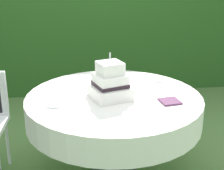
# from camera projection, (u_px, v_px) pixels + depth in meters

# --- Properties ---
(foliage_hedge) EXTENTS (6.54, 0.46, 2.24)m
(foliage_hedge) POSITION_uv_depth(u_px,v_px,m) (89.00, 13.00, 4.64)
(foliage_hedge) COLOR #28561E
(foliage_hedge) RESTS_ON ground_plane
(cake_table) EXTENTS (1.40, 1.40, 0.76)m
(cake_table) POSITION_uv_depth(u_px,v_px,m) (114.00, 109.00, 2.67)
(cake_table) COLOR #4C4C51
(cake_table) RESTS_ON ground_plane
(wedding_cake) EXTENTS (0.35, 0.36, 0.36)m
(wedding_cake) POSITION_uv_depth(u_px,v_px,m) (110.00, 84.00, 2.57)
(wedding_cake) COLOR white
(wedding_cake) RESTS_ON cake_table
(serving_plate_near) EXTENTS (0.11, 0.11, 0.01)m
(serving_plate_near) POSITION_uv_depth(u_px,v_px,m) (123.00, 81.00, 2.96)
(serving_plate_near) COLOR white
(serving_plate_near) RESTS_ON cake_table
(serving_plate_far) EXTENTS (0.11, 0.11, 0.01)m
(serving_plate_far) POSITION_uv_depth(u_px,v_px,m) (54.00, 105.00, 2.45)
(serving_plate_far) COLOR white
(serving_plate_far) RESTS_ON cake_table
(serving_plate_left) EXTENTS (0.11, 0.11, 0.01)m
(serving_plate_left) POSITION_uv_depth(u_px,v_px,m) (156.00, 80.00, 2.98)
(serving_plate_left) COLOR white
(serving_plate_left) RESTS_ON cake_table
(napkin_stack) EXTENTS (0.16, 0.16, 0.01)m
(napkin_stack) POSITION_uv_depth(u_px,v_px,m) (170.00, 101.00, 2.51)
(napkin_stack) COLOR #603856
(napkin_stack) RESTS_ON cake_table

